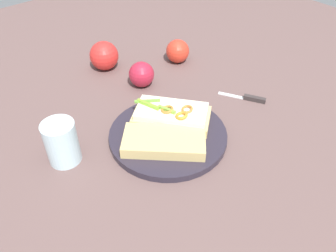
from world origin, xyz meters
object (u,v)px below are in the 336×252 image
apple_0 (104,56)px  knife (248,98)px  plate (168,135)px  apple_1 (142,74)px  bread_slice_side (164,141)px  apple_2 (178,51)px  sandwich (172,115)px  drinking_glass (62,142)px

apple_0 → knife: size_ratio=0.72×
plate → apple_1: (-0.09, -0.21, 0.03)m
plate → bread_slice_side: (0.03, 0.03, 0.02)m
plate → knife: bearing=174.7°
knife → apple_2: bearing=-26.4°
plate → apple_1: bearing=-112.3°
apple_1 → apple_0: bearing=-79.1°
sandwich → apple_2: (-0.21, -0.21, 0.00)m
knife → sandwich: bearing=49.0°
apple_0 → apple_2: apple_0 is taller
apple_2 → apple_1: bearing=11.4°
apple_0 → drinking_glass: (0.27, 0.26, 0.01)m
sandwich → bread_slice_side: 0.08m
sandwich → apple_0: size_ratio=2.35×
apple_2 → knife: bearing=92.0°
sandwich → apple_1: size_ratio=2.82×
sandwich → drinking_glass: bearing=-143.3°
bread_slice_side → apple_1: size_ratio=2.54×
sandwich → apple_1: (-0.05, -0.18, 0.00)m
sandwich → apple_0: 0.32m
apple_1 → knife: size_ratio=0.60×
apple_2 → knife: size_ratio=0.61×
drinking_glass → knife: bearing=166.0°
sandwich → bread_slice_side: (0.07, 0.05, -0.01)m
bread_slice_side → apple_1: 0.26m
sandwich → apple_2: apple_2 is taller
apple_1 → drinking_glass: drinking_glass is taller
apple_2 → apple_0: bearing=-30.2°
apple_0 → drinking_glass: 0.37m
drinking_glass → apple_1: bearing=-158.2°
plate → apple_0: (-0.06, -0.35, 0.03)m
plate → knife: (-0.25, 0.02, -0.00)m
apple_1 → drinking_glass: size_ratio=0.72×
knife → apple_1: bearing=7.5°
plate → sandwich: sandwich is taller
sandwich → apple_1: apple_1 is taller
apple_0 → apple_1: size_ratio=1.20×
plate → bread_slice_side: 0.05m
drinking_glass → knife: 0.48m
bread_slice_side → sandwich: bearing=82.2°
apple_1 → drinking_glass: bearing=21.8°
apple_1 → plate: bearing=67.7°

